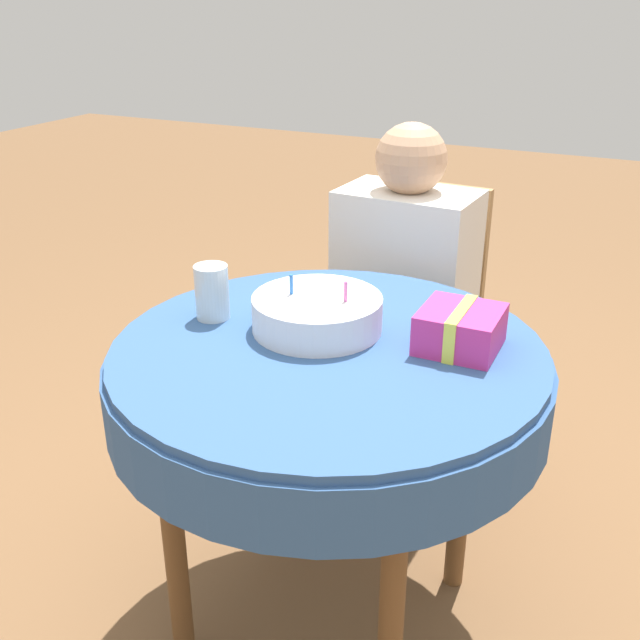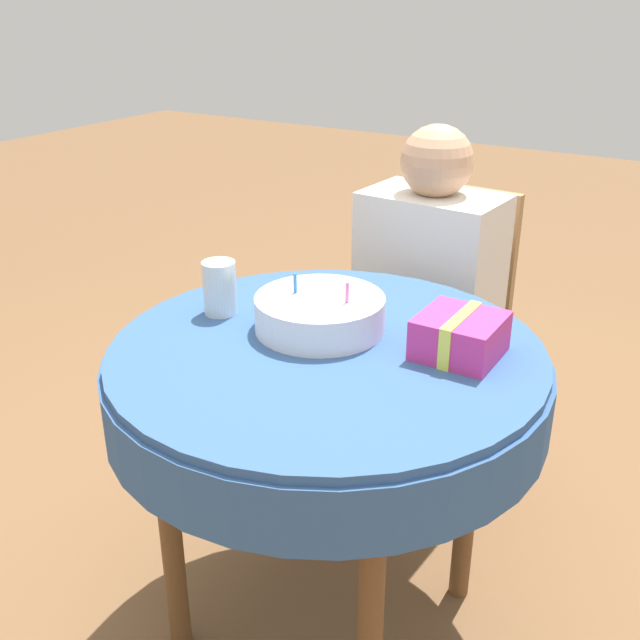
{
  "view_description": "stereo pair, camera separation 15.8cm",
  "coord_description": "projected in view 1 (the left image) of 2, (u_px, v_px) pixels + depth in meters",
  "views": [
    {
      "loc": [
        0.59,
        -1.28,
        1.45
      ],
      "look_at": [
        -0.03,
        0.02,
        0.8
      ],
      "focal_mm": 42.0,
      "sensor_mm": 36.0,
      "label": 1
    },
    {
      "loc": [
        0.73,
        -1.21,
        1.45
      ],
      "look_at": [
        -0.03,
        0.02,
        0.8
      ],
      "focal_mm": 42.0,
      "sensor_mm": 36.0,
      "label": 2
    }
  ],
  "objects": [
    {
      "name": "birthday_cake",
      "position": [
        317.0,
        313.0,
        1.63
      ],
      "size": [
        0.29,
        0.29,
        0.12
      ],
      "color": "white",
      "rests_on": "dining_table"
    },
    {
      "name": "ground_plane",
      "position": [
        327.0,
        615.0,
        1.89
      ],
      "size": [
        12.0,
        12.0,
        0.0
      ],
      "primitive_type": "plane",
      "color": "brown"
    },
    {
      "name": "person",
      "position": [
        403.0,
        276.0,
        2.19
      ],
      "size": [
        0.4,
        0.36,
        1.11
      ],
      "rotation": [
        0.0,
        0.0,
        -0.06
      ],
      "color": "tan",
      "rests_on": "ground_plane"
    },
    {
      "name": "dining_table",
      "position": [
        328.0,
        385.0,
        1.61
      ],
      "size": [
        0.94,
        0.94,
        0.76
      ],
      "color": "#335689",
      "rests_on": "ground_plane"
    },
    {
      "name": "gift_box",
      "position": [
        460.0,
        329.0,
        1.55
      ],
      "size": [
        0.16,
        0.17,
        0.09
      ],
      "color": "#D13384",
      "rests_on": "dining_table"
    },
    {
      "name": "chair",
      "position": [
        412.0,
        322.0,
        2.34
      ],
      "size": [
        0.43,
        0.43,
        0.9
      ],
      "rotation": [
        0.0,
        0.0,
        -0.06
      ],
      "color": "#A37A4C",
      "rests_on": "ground_plane"
    },
    {
      "name": "drinking_glass",
      "position": [
        212.0,
        292.0,
        1.68
      ],
      "size": [
        0.08,
        0.08,
        0.12
      ],
      "color": "silver",
      "rests_on": "dining_table"
    }
  ]
}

